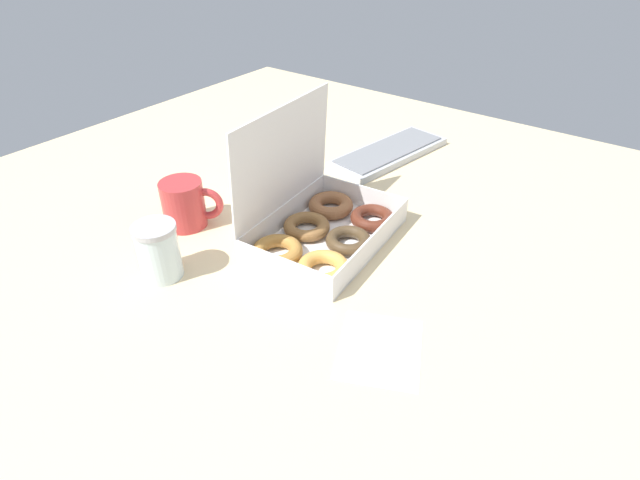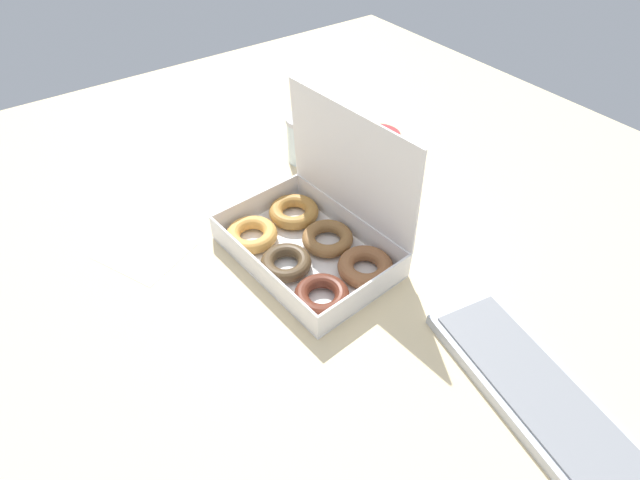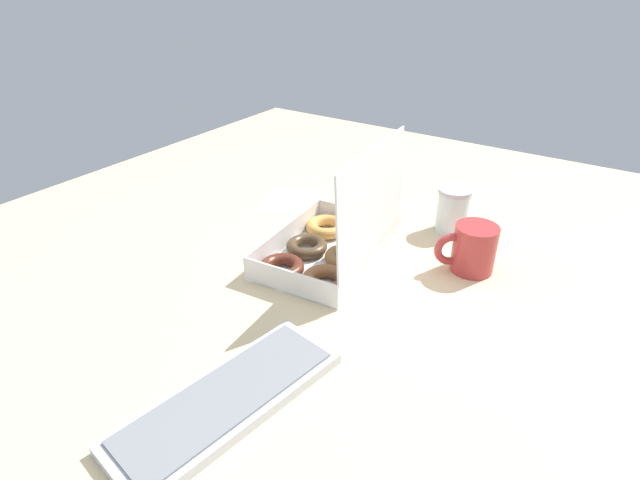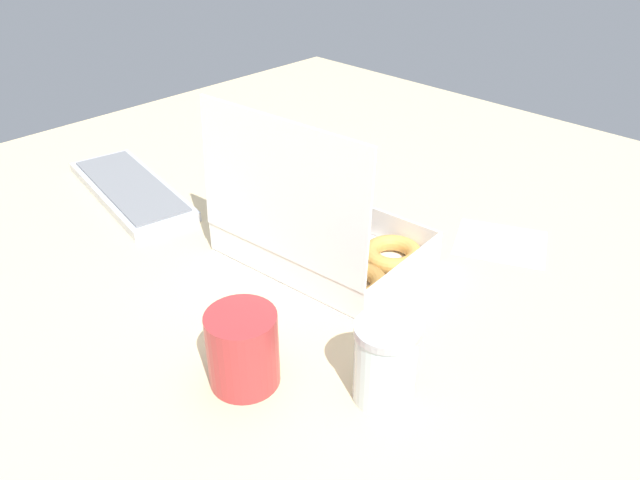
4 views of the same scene
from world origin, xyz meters
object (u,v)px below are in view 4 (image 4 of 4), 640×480
donut_box (319,242)px  keyboard (131,189)px  coffee_mug (244,346)px  glass_jar (385,362)px

donut_box → keyboard: donut_box is taller
donut_box → keyboard: (42.42, 8.84, -2.32)cm
coffee_mug → donut_box: bearing=-64.3°
donut_box → glass_jar: size_ratio=3.17×
donut_box → coffee_mug: bearing=115.7°
donut_box → keyboard: 43.39cm
donut_box → glass_jar: 31.41cm
donut_box → glass_jar: bearing=148.6°
keyboard → glass_jar: size_ratio=3.44×
glass_jar → keyboard: bearing=-6.2°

